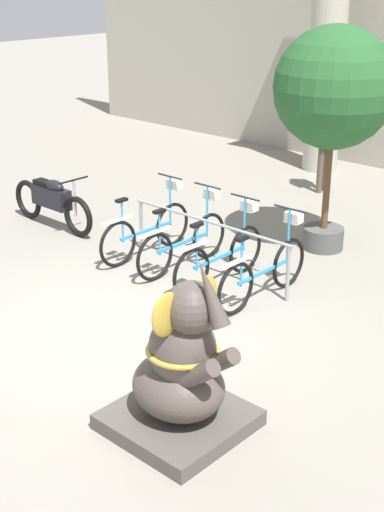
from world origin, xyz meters
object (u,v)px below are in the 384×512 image
(bicycle_2, at_px, (221,254))
(potted_tree, at_px, (334,92))
(elephant_statue, at_px, (182,372))
(motorcycle, at_px, (52,201))
(bicycle_1, at_px, (185,240))
(bicycle_3, at_px, (265,269))
(person_pedestrian, at_px, (325,135))
(bicycle_0, at_px, (148,228))

(bicycle_2, height_order, potted_tree, potted_tree)
(elephant_statue, xyz_separation_m, motorcycle, (-5.29, 2.55, -0.15))
(bicycle_1, distance_m, elephant_statue, 3.78)
(bicycle_3, height_order, motorcycle, bicycle_3)
(elephant_statue, bearing_deg, motorcycle, 154.23)
(bicycle_2, bearing_deg, person_pedestrian, 106.47)
(potted_tree, bearing_deg, person_pedestrian, 123.47)
(potted_tree, bearing_deg, bicycle_3, -78.16)
(bicycle_0, bearing_deg, potted_tree, 48.41)
(bicycle_2, bearing_deg, bicycle_3, 0.59)
(motorcycle, distance_m, person_pedestrian, 5.12)
(elephant_statue, bearing_deg, bicycle_1, 132.77)
(bicycle_2, relative_size, potted_tree, 0.55)
(elephant_statue, xyz_separation_m, person_pedestrian, (-3.16, 7.17, 0.48))
(bicycle_2, bearing_deg, motorcycle, -177.33)
(bicycle_0, xyz_separation_m, bicycle_1, (0.72, 0.01, 0.00))
(elephant_statue, distance_m, person_pedestrian, 7.85)
(bicycle_0, bearing_deg, bicycle_1, 1.16)
(bicycle_1, height_order, elephant_statue, elephant_statue)
(motorcycle, bearing_deg, bicycle_3, 2.31)
(bicycle_0, relative_size, bicycle_1, 1.00)
(bicycle_3, distance_m, motorcycle, 4.17)
(elephant_statue, bearing_deg, bicycle_0, 139.99)
(bicycle_2, distance_m, bicycle_3, 0.72)
(bicycle_2, height_order, person_pedestrian, person_pedestrian)
(elephant_statue, bearing_deg, person_pedestrian, 113.80)
(bicycle_1, relative_size, person_pedestrian, 1.00)
(bicycle_3, bearing_deg, motorcycle, -177.69)
(bicycle_0, height_order, potted_tree, potted_tree)
(bicycle_1, xyz_separation_m, motorcycle, (-2.72, -0.22, 0.03))
(motorcycle, bearing_deg, bicycle_0, 5.82)
(bicycle_3, distance_m, person_pedestrian, 4.93)
(bicycle_2, height_order, bicycle_3, same)
(bicycle_0, bearing_deg, bicycle_2, -1.72)
(person_pedestrian, bearing_deg, elephant_statue, -66.20)
(bicycle_2, relative_size, bicycle_3, 1.00)
(bicycle_1, xyz_separation_m, bicycle_3, (1.44, -0.05, 0.00))
(person_pedestrian, bearing_deg, bicycle_2, -73.53)
(bicycle_0, bearing_deg, motorcycle, -174.18)
(motorcycle, relative_size, potted_tree, 0.61)
(bicycle_1, height_order, person_pedestrian, person_pedestrian)
(bicycle_0, xyz_separation_m, bicycle_2, (1.44, -0.04, 0.00))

